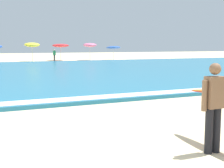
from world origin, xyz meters
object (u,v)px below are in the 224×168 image
at_px(beach_umbrella_3, 32,45).
at_px(beachgoer_near_row_left, 54,55).
at_px(beach_umbrella_4, 61,46).
at_px(beach_umbrella_6, 113,48).
at_px(beach_umbrella_5, 90,45).
at_px(surfer_with_board, 224,99).

xyz_separation_m(beach_umbrella_3, beachgoer_near_row_left, (2.52, -1.40, -1.30)).
bearing_deg(beach_umbrella_4, beach_umbrella_6, -10.39).
bearing_deg(beach_umbrella_5, beach_umbrella_3, -174.29).
distance_m(surfer_with_board, beach_umbrella_6, 38.48).
xyz_separation_m(surfer_with_board, beachgoer_near_row_left, (4.83, 34.43, -0.19)).
xyz_separation_m(beach_umbrella_3, beach_umbrella_4, (4.09, 1.45, -0.10)).
distance_m(beach_umbrella_4, beachgoer_near_row_left, 3.47).
bearing_deg(beach_umbrella_6, beach_umbrella_4, 169.61).
height_order(surfer_with_board, beachgoer_near_row_left, surfer_with_board).
xyz_separation_m(beach_umbrella_5, beachgoer_near_row_left, (-5.60, -2.21, -1.28)).
distance_m(surfer_with_board, beach_umbrella_5, 38.12).
distance_m(beach_umbrella_3, beach_umbrella_4, 4.34).
height_order(surfer_with_board, beach_umbrella_3, beach_umbrella_3).
height_order(surfer_with_board, beach_umbrella_5, beach_umbrella_5).
relative_size(beach_umbrella_3, beach_umbrella_6, 1.20).
height_order(beach_umbrella_3, beach_umbrella_5, beach_umbrella_3).
relative_size(surfer_with_board, beach_umbrella_4, 1.18).
distance_m(beach_umbrella_3, beachgoer_near_row_left, 3.17).
bearing_deg(beach_umbrella_6, surfer_with_board, -110.90).
xyz_separation_m(beach_umbrella_6, beachgoer_near_row_left, (-8.90, -1.51, -0.92)).
relative_size(beach_umbrella_6, beachgoer_near_row_left, 1.33).
distance_m(surfer_with_board, beach_umbrella_4, 37.85).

